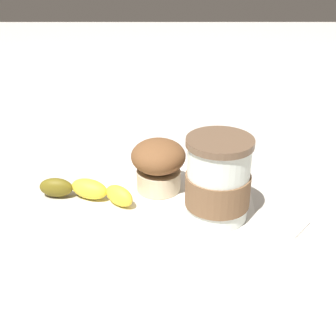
# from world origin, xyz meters

# --- Properties ---
(ground_plane) EXTENTS (3.00, 3.00, 0.00)m
(ground_plane) POSITION_xyz_m (0.00, 0.00, 0.00)
(ground_plane) COLOR beige
(paper_napkin) EXTENTS (0.28, 0.28, 0.00)m
(paper_napkin) POSITION_xyz_m (0.00, 0.00, 0.00)
(paper_napkin) COLOR white
(paper_napkin) RESTS_ON ground_plane
(coffee_cup) EXTENTS (0.10, 0.10, 0.12)m
(coffee_cup) POSITION_xyz_m (-0.07, 0.07, 0.06)
(coffee_cup) COLOR silver
(coffee_cup) RESTS_ON paper_napkin
(muffin) EXTENTS (0.09, 0.09, 0.09)m
(muffin) POSITION_xyz_m (0.01, -0.01, 0.05)
(muffin) COLOR beige
(muffin) RESTS_ON paper_napkin
(banana) EXTENTS (0.16, 0.08, 0.03)m
(banana) POSITION_xyz_m (0.12, 0.02, 0.02)
(banana) COLOR yellow
(banana) RESTS_ON paper_napkin
(sugar_packet) EXTENTS (0.06, 0.06, 0.01)m
(sugar_packet) POSITION_xyz_m (-0.18, 0.10, 0.00)
(sugar_packet) COLOR white
(sugar_packet) RESTS_ON ground_plane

